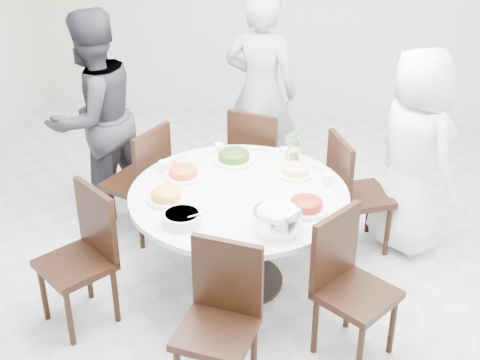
% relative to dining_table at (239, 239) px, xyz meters
% --- Properties ---
extents(floor, '(6.00, 6.00, 0.01)m').
position_rel_dining_table_xyz_m(floor, '(0.12, 0.19, -0.38)').
color(floor, '#B8B9BD').
rests_on(floor, ground).
extents(dining_table, '(1.50, 1.50, 0.75)m').
position_rel_dining_table_xyz_m(dining_table, '(0.00, 0.00, 0.00)').
color(dining_table, silver).
rests_on(dining_table, floor).
extents(chair_ne, '(0.56, 0.56, 0.95)m').
position_rel_dining_table_xyz_m(chair_ne, '(0.84, 0.61, 0.10)').
color(chair_ne, black).
rests_on(chair_ne, floor).
extents(chair_n, '(0.51, 0.51, 0.95)m').
position_rel_dining_table_xyz_m(chair_n, '(0.01, 1.08, 0.10)').
color(chair_n, black).
rests_on(chair_n, floor).
extents(chair_nw, '(0.55, 0.55, 0.95)m').
position_rel_dining_table_xyz_m(chair_nw, '(-0.91, 0.53, 0.10)').
color(chair_nw, black).
rests_on(chair_nw, floor).
extents(chair_sw, '(0.59, 0.59, 0.95)m').
position_rel_dining_table_xyz_m(chair_sw, '(-0.97, -0.58, 0.10)').
color(chair_sw, black).
rests_on(chair_sw, floor).
extents(chair_s, '(0.49, 0.49, 0.95)m').
position_rel_dining_table_xyz_m(chair_s, '(0.05, -1.07, 0.10)').
color(chair_s, black).
rests_on(chair_s, floor).
extents(chair_se, '(0.59, 0.59, 0.95)m').
position_rel_dining_table_xyz_m(chair_se, '(0.82, -0.60, 0.10)').
color(chair_se, black).
rests_on(chair_se, floor).
extents(diner_right, '(0.88, 0.93, 1.60)m').
position_rel_dining_table_xyz_m(diner_right, '(1.20, 0.72, 0.43)').
color(diner_right, silver).
rests_on(diner_right, floor).
extents(diner_middle, '(0.71, 0.53, 1.78)m').
position_rel_dining_table_xyz_m(diner_middle, '(-0.06, 1.53, 0.51)').
color(diner_middle, black).
rests_on(diner_middle, floor).
extents(diner_left, '(1.00, 1.07, 1.75)m').
position_rel_dining_table_xyz_m(diner_left, '(-1.31, 0.79, 0.50)').
color(diner_left, '#222227').
rests_on(diner_left, floor).
extents(dish_greens, '(0.29, 0.29, 0.08)m').
position_rel_dining_table_xyz_m(dish_greens, '(-0.11, 0.45, 0.41)').
color(dish_greens, white).
rests_on(dish_greens, dining_table).
extents(dish_pale, '(0.24, 0.24, 0.06)m').
position_rel_dining_table_xyz_m(dish_pale, '(0.35, 0.30, 0.41)').
color(dish_pale, white).
rests_on(dish_pale, dining_table).
extents(dish_orange, '(0.26, 0.26, 0.07)m').
position_rel_dining_table_xyz_m(dish_orange, '(-0.42, 0.14, 0.41)').
color(dish_orange, white).
rests_on(dish_orange, dining_table).
extents(dish_redbrown, '(0.27, 0.27, 0.07)m').
position_rel_dining_table_xyz_m(dish_redbrown, '(0.47, -0.16, 0.41)').
color(dish_redbrown, white).
rests_on(dish_redbrown, dining_table).
extents(dish_tofu, '(0.26, 0.26, 0.07)m').
position_rel_dining_table_xyz_m(dish_tofu, '(-0.45, -0.19, 0.41)').
color(dish_tofu, white).
rests_on(dish_tofu, dining_table).
extents(rice_bowl, '(0.30, 0.30, 0.13)m').
position_rel_dining_table_xyz_m(rice_bowl, '(0.31, -0.41, 0.44)').
color(rice_bowl, silver).
rests_on(rice_bowl, dining_table).
extents(soup_bowl, '(0.24, 0.24, 0.07)m').
position_rel_dining_table_xyz_m(soup_bowl, '(-0.29, -0.44, 0.41)').
color(soup_bowl, white).
rests_on(soup_bowl, dining_table).
extents(beverage_bottle, '(0.06, 0.06, 0.22)m').
position_rel_dining_table_xyz_m(beverage_bottle, '(0.33, 0.55, 0.49)').
color(beverage_bottle, '#34722D').
rests_on(beverage_bottle, dining_table).
extents(tea_cups, '(0.07, 0.07, 0.08)m').
position_rel_dining_table_xyz_m(tea_cups, '(-0.04, 0.62, 0.42)').
color(tea_cups, white).
rests_on(tea_cups, dining_table).
extents(chopsticks, '(0.24, 0.04, 0.01)m').
position_rel_dining_table_xyz_m(chopsticks, '(-0.01, 0.69, 0.38)').
color(chopsticks, tan).
rests_on(chopsticks, dining_table).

